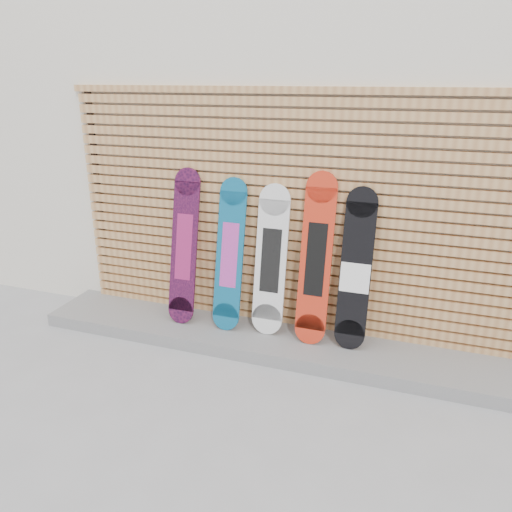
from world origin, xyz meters
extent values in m
plane|color=#939396|center=(0.00, 0.00, 0.00)|extent=(80.00, 80.00, 0.00)
cube|color=silver|center=(0.50, 3.50, 1.80)|extent=(12.00, 5.00, 3.60)
cube|color=slate|center=(-0.15, 0.68, 0.06)|extent=(4.60, 0.70, 0.12)
cube|color=#BA824D|center=(-0.15, 0.97, 0.14)|extent=(4.20, 0.05, 0.08)
cube|color=#BA824D|center=(-0.15, 0.97, 0.23)|extent=(4.20, 0.05, 0.08)
cube|color=#BA824D|center=(-0.15, 0.97, 0.33)|extent=(4.20, 0.05, 0.07)
cube|color=#BA824D|center=(-0.15, 0.97, 0.43)|extent=(4.20, 0.05, 0.07)
cube|color=#BA824D|center=(-0.15, 0.97, 0.53)|extent=(4.20, 0.05, 0.07)
cube|color=#BA824D|center=(-0.15, 0.97, 0.62)|extent=(4.20, 0.05, 0.07)
cube|color=#BA824D|center=(-0.15, 0.97, 0.72)|extent=(4.20, 0.05, 0.07)
cube|color=#BA824D|center=(-0.15, 0.97, 0.82)|extent=(4.20, 0.05, 0.07)
cube|color=#BA824D|center=(-0.15, 0.97, 0.91)|extent=(4.20, 0.05, 0.07)
cube|color=#BA824D|center=(-0.15, 0.97, 1.01)|extent=(4.20, 0.05, 0.08)
cube|color=#BA824D|center=(-0.15, 0.97, 1.11)|extent=(4.20, 0.05, 0.08)
cube|color=#BA824D|center=(-0.15, 0.97, 1.20)|extent=(4.20, 0.05, 0.08)
cube|color=#BA824D|center=(-0.15, 0.97, 1.30)|extent=(4.20, 0.05, 0.08)
cube|color=#BA824D|center=(-0.15, 0.97, 1.40)|extent=(4.20, 0.05, 0.08)
cube|color=#BA824D|center=(-0.15, 0.97, 1.50)|extent=(4.20, 0.05, 0.08)
cube|color=#BA824D|center=(-0.15, 0.97, 1.59)|extent=(4.20, 0.05, 0.08)
cube|color=#BA824D|center=(-0.15, 0.97, 1.69)|extent=(4.20, 0.05, 0.08)
cube|color=#BA824D|center=(-0.15, 0.97, 1.79)|extent=(4.20, 0.05, 0.08)
cube|color=#BA824D|center=(-0.15, 0.97, 1.88)|extent=(4.20, 0.05, 0.08)
cube|color=#BA824D|center=(-0.15, 0.97, 1.98)|extent=(4.20, 0.05, 0.08)
cube|color=#BA824D|center=(-0.15, 0.97, 2.08)|extent=(4.20, 0.05, 0.08)
cube|color=#BA824D|center=(-0.15, 0.97, 2.17)|extent=(4.20, 0.05, 0.08)
cube|color=black|center=(-2.17, 0.99, 1.12)|extent=(0.06, 0.04, 2.23)
cube|color=#BA824D|center=(-0.15, 0.97, 2.26)|extent=(4.26, 0.07, 0.06)
cube|color=black|center=(-1.11, 0.77, 0.85)|extent=(0.26, 0.29, 1.21)
cylinder|color=black|center=(-1.11, 0.64, 0.25)|extent=(0.26, 0.08, 0.26)
cylinder|color=black|center=(-1.11, 0.91, 1.45)|extent=(0.26, 0.08, 0.26)
cube|color=#961E5B|center=(-1.11, 0.77, 0.85)|extent=(0.16, 0.16, 0.62)
cube|color=#0D5982|center=(-0.65, 0.78, 0.82)|extent=(0.26, 0.27, 1.14)
cylinder|color=#0D5982|center=(-0.65, 0.65, 0.25)|extent=(0.26, 0.08, 0.26)
cylinder|color=#0D5982|center=(-0.65, 0.91, 1.39)|extent=(0.26, 0.08, 0.26)
cube|color=#C846AF|center=(-0.65, 0.78, 0.82)|extent=(0.16, 0.15, 0.59)
cube|color=silver|center=(-0.26, 0.81, 0.80)|extent=(0.29, 0.23, 1.08)
cylinder|color=silver|center=(-0.26, 0.70, 0.26)|extent=(0.29, 0.08, 0.29)
cylinder|color=silver|center=(-0.26, 0.91, 1.34)|extent=(0.29, 0.08, 0.29)
cube|color=black|center=(-0.26, 0.81, 0.80)|extent=(0.18, 0.13, 0.58)
cube|color=red|center=(0.16, 0.78, 0.87)|extent=(0.28, 0.27, 1.23)
cylinder|color=red|center=(0.16, 0.66, 0.25)|extent=(0.28, 0.08, 0.27)
cylinder|color=red|center=(0.16, 0.91, 1.48)|extent=(0.28, 0.08, 0.27)
cube|color=black|center=(0.16, 0.78, 0.87)|extent=(0.17, 0.15, 0.63)
cube|color=black|center=(0.51, 0.80, 0.82)|extent=(0.27, 0.25, 1.13)
cylinder|color=black|center=(0.51, 0.68, 0.25)|extent=(0.27, 0.07, 0.27)
cylinder|color=black|center=(0.51, 0.91, 1.38)|extent=(0.27, 0.07, 0.27)
cube|color=white|center=(0.51, 0.78, 0.75)|extent=(0.25, 0.08, 0.26)
camera|label=1|loc=(1.00, -3.23, 2.38)|focal=35.00mm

